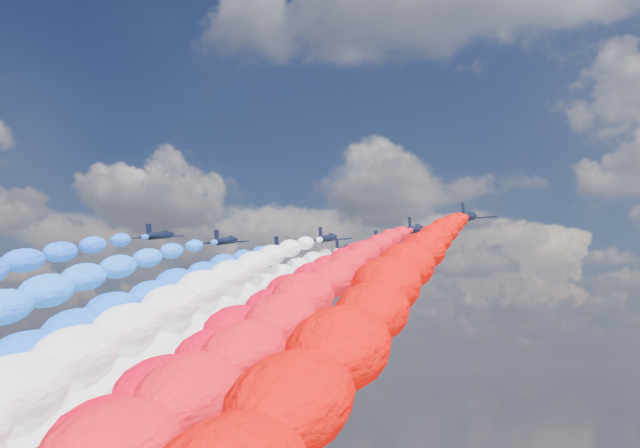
% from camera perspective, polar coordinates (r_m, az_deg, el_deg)
% --- Properties ---
extents(jet_0, '(9.60, 12.82, 5.11)m').
position_cam_1_polar(jet_0, '(140.42, -12.05, -0.85)').
color(jet_0, black).
extents(jet_1, '(9.27, 12.58, 5.11)m').
position_cam_1_polar(jet_1, '(144.44, -7.16, -1.28)').
color(jet_1, black).
extents(trail_1, '(6.93, 107.83, 40.30)m').
position_cam_1_polar(trail_1, '(95.25, -21.56, -6.51)').
color(trail_1, '#216EFC').
extents(jet_2, '(9.48, 12.73, 5.11)m').
position_cam_1_polar(jet_2, '(150.41, -2.68, -1.73)').
color(jet_2, black).
extents(trail_2, '(6.93, 107.83, 40.30)m').
position_cam_1_polar(trail_2, '(98.60, -14.08, -7.05)').
color(trail_2, blue).
extents(jet_3, '(9.12, 12.47, 5.11)m').
position_cam_1_polar(jet_3, '(140.51, 0.57, -1.10)').
color(jet_3, black).
extents(trail_3, '(6.93, 107.83, 40.30)m').
position_cam_1_polar(trail_3, '(87.20, -10.21, -6.76)').
color(trail_3, white).
extents(jet_4, '(9.25, 12.57, 5.11)m').
position_cam_1_polar(jet_4, '(153.80, 1.79, -1.93)').
color(jet_4, black).
extents(trail_4, '(6.93, 107.83, 40.30)m').
position_cam_1_polar(trail_4, '(99.93, -6.93, -7.34)').
color(trail_4, silver).
extents(jet_5, '(9.80, 12.95, 5.11)m').
position_cam_1_polar(jet_5, '(144.27, 4.76, -1.31)').
color(jet_5, black).
extents(trail_5, '(6.93, 107.83, 40.30)m').
position_cam_1_polar(trail_5, '(89.27, -3.10, -7.00)').
color(trail_5, red).
extents(jet_6, '(9.34, 12.63, 5.11)m').
position_cam_1_polar(jet_6, '(132.34, 7.23, -0.41)').
color(jet_6, black).
extents(trail_6, '(6.93, 107.83, 40.30)m').
position_cam_1_polar(trail_6, '(76.51, -0.09, -6.39)').
color(trail_6, red).
extents(jet_7, '(9.85, 12.99, 5.11)m').
position_cam_1_polar(jet_7, '(122.60, 11.20, 0.54)').
color(jet_7, black).
extents(trail_7, '(6.93, 107.83, 40.30)m').
position_cam_1_polar(trail_7, '(65.70, 6.19, -5.62)').
color(trail_7, '#D50603').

